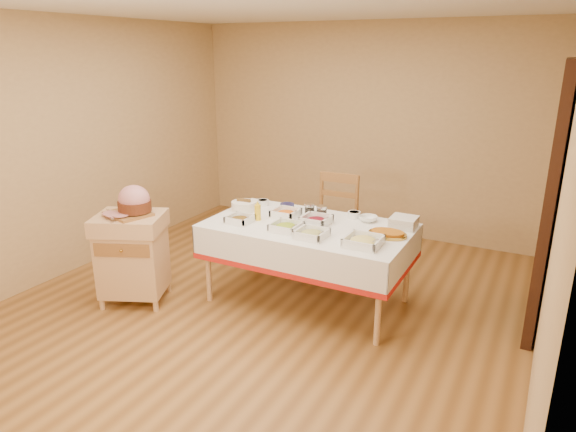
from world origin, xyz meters
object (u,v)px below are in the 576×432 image
object	(u,v)px
dining_table	(308,242)
mustard_bottle	(258,212)
brass_platter	(388,234)
dining_chair	(333,223)
ham_on_board	(133,202)
butcher_cart	(132,253)
preserve_jar_right	(322,213)
bread_basket	(244,206)
preserve_jar_left	(310,210)
plate_stack	(404,222)

from	to	relation	value
dining_table	mustard_bottle	bearing A→B (deg)	-168.42
brass_platter	dining_chair	bearing A→B (deg)	137.70
dining_table	ham_on_board	world-z (taller)	ham_on_board
dining_chair	ham_on_board	distance (m)	2.03
butcher_cart	dining_chair	xyz separation A→B (m)	(1.36, 1.52, 0.05)
preserve_jar_right	bread_basket	size ratio (longest dim) A/B	0.52
preserve_jar_left	mustard_bottle	size ratio (longest dim) A/B	0.68
dining_chair	ham_on_board	bearing A→B (deg)	-131.49
ham_on_board	brass_platter	size ratio (longest dim) A/B	1.25
dining_table	brass_platter	world-z (taller)	brass_platter
dining_chair	bread_basket	size ratio (longest dim) A/B	4.27
butcher_cart	plate_stack	size ratio (longest dim) A/B	3.77
preserve_jar_right	preserve_jar_left	bearing A→B (deg)	168.42
preserve_jar_right	brass_platter	distance (m)	0.70
mustard_bottle	preserve_jar_left	bearing A→B (deg)	42.06
mustard_bottle	brass_platter	bearing A→B (deg)	7.01
brass_platter	dining_table	bearing A→B (deg)	-176.02
dining_table	butcher_cart	world-z (taller)	butcher_cart
preserve_jar_left	bread_basket	bearing A→B (deg)	-168.57
dining_chair	plate_stack	distance (m)	1.01
preserve_jar_right	plate_stack	world-z (taller)	preserve_jar_right
ham_on_board	plate_stack	bearing A→B (deg)	25.55
dining_table	brass_platter	bearing A→B (deg)	3.98
ham_on_board	preserve_jar_right	world-z (taller)	ham_on_board
bread_basket	plate_stack	size ratio (longest dim) A/B	1.08
butcher_cart	dining_chair	distance (m)	2.04
preserve_jar_right	mustard_bottle	size ratio (longest dim) A/B	0.69
ham_on_board	butcher_cart	bearing A→B (deg)	-141.90
butcher_cart	dining_chair	size ratio (longest dim) A/B	0.82
bread_basket	mustard_bottle	bearing A→B (deg)	-35.79
ham_on_board	bread_basket	bearing A→B (deg)	51.64
ham_on_board	bread_basket	world-z (taller)	ham_on_board
plate_stack	ham_on_board	bearing A→B (deg)	-154.45
dining_table	preserve_jar_right	distance (m)	0.30
preserve_jar_left	brass_platter	bearing A→B (deg)	-12.87
preserve_jar_right	bread_basket	bearing A→B (deg)	-172.54
dining_table	preserve_jar_right	bearing A→B (deg)	79.85
butcher_cart	brass_platter	distance (m)	2.32
butcher_cart	plate_stack	bearing A→B (deg)	25.82
dining_chair	brass_platter	size ratio (longest dim) A/B	3.14
mustard_bottle	plate_stack	xyz separation A→B (m)	(1.25, 0.43, -0.03)
brass_platter	preserve_jar_right	bearing A→B (deg)	166.87
dining_chair	brass_platter	bearing A→B (deg)	-42.30
plate_stack	mustard_bottle	bearing A→B (deg)	-161.08
preserve_jar_left	mustard_bottle	bearing A→B (deg)	-137.94
dining_table	mustard_bottle	distance (m)	0.54
preserve_jar_right	mustard_bottle	distance (m)	0.59
mustard_bottle	bread_basket	xyz separation A→B (m)	(-0.28, 0.20, -0.04)
preserve_jar_right	plate_stack	distance (m)	0.75
bread_basket	dining_table	bearing A→B (deg)	-8.03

